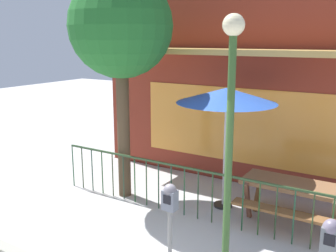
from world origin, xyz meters
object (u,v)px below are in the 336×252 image
object	(u,v)px
patio_umbrella	(227,96)
parking_meter_far	(170,208)
parking_meter_near	(329,251)
street_lamp	(230,111)
picnic_table_left	(294,192)
street_tree	(121,28)

from	to	relation	value
patio_umbrella	parking_meter_far	xyz separation A→B (m)	(0.43, -2.73, -1.07)
patio_umbrella	parking_meter_near	world-z (taller)	patio_umbrella
parking_meter_near	street_lamp	bearing A→B (deg)	153.56
picnic_table_left	street_tree	bearing A→B (deg)	-171.05
street_tree	street_lamp	bearing A→B (deg)	-27.32
street_tree	street_lamp	size ratio (longest dim) A/B	1.27
parking_meter_near	picnic_table_left	bearing A→B (deg)	109.85
picnic_table_left	parking_meter_near	size ratio (longest dim) A/B	1.20
patio_umbrella	street_tree	world-z (taller)	street_tree
patio_umbrella	street_tree	distance (m)	2.44
parking_meter_near	street_tree	xyz separation A→B (m)	(-4.37, 2.23, 2.29)
street_lamp	parking_meter_far	bearing A→B (deg)	-129.02
street_lamp	parking_meter_near	bearing A→B (deg)	-26.44
parking_meter_near	parking_meter_far	size ratio (longest dim) A/B	1.03
patio_umbrella	parking_meter_far	distance (m)	2.97
picnic_table_left	parking_meter_far	xyz separation A→B (m)	(-0.93, -2.70, 0.53)
street_tree	patio_umbrella	bearing A→B (deg)	15.57
parking_meter_far	street_lamp	distance (m)	1.48
street_tree	street_lamp	xyz separation A→B (m)	(2.96, -1.53, -1.10)
street_tree	parking_meter_far	bearing A→B (deg)	-41.61
patio_umbrella	parking_meter_near	bearing A→B (deg)	-49.88
parking_meter_far	street_lamp	xyz separation A→B (m)	(0.52, 0.64, 1.22)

